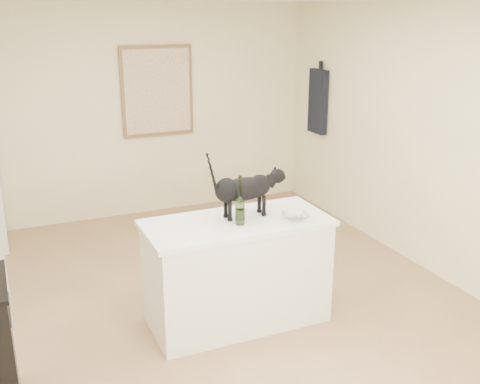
{
  "coord_description": "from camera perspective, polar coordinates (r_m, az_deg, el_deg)",
  "views": [
    {
      "loc": [
        -1.59,
        -4.11,
        2.53
      ],
      "look_at": [
        0.15,
        -0.15,
        1.12
      ],
      "focal_mm": 42.53,
      "sensor_mm": 36.0,
      "label": 1
    }
  ],
  "objects": [
    {
      "name": "floor",
      "position": [
        5.08,
        -2.28,
        -11.82
      ],
      "size": [
        5.5,
        5.5,
        0.0
      ],
      "primitive_type": "plane",
      "color": "#A48057",
      "rests_on": "ground"
    },
    {
      "name": "wall_back",
      "position": [
        7.15,
        -10.6,
        7.82
      ],
      "size": [
        4.5,
        0.0,
        4.5
      ],
      "primitive_type": "plane",
      "rotation": [
        1.57,
        0.0,
        0.0
      ],
      "color": "beige",
      "rests_on": "ground"
    },
    {
      "name": "wall_front",
      "position": [
        2.43,
        22.66,
        -13.89
      ],
      "size": [
        4.5,
        0.0,
        4.5
      ],
      "primitive_type": "plane",
      "rotation": [
        -1.57,
        0.0,
        0.0
      ],
      "color": "beige",
      "rests_on": "ground"
    },
    {
      "name": "wall_right",
      "position": [
        5.76,
        18.93,
        4.73
      ],
      "size": [
        0.0,
        5.5,
        5.5
      ],
      "primitive_type": "plane",
      "rotation": [
        1.57,
        0.0,
        -1.57
      ],
      "color": "beige",
      "rests_on": "ground"
    },
    {
      "name": "island_base",
      "position": [
        4.75,
        -0.31,
        -8.19
      ],
      "size": [
        1.44,
        0.67,
        0.86
      ],
      "primitive_type": "cube",
      "color": "white",
      "rests_on": "floor"
    },
    {
      "name": "island_top",
      "position": [
        4.57,
        -0.32,
        -3.12
      ],
      "size": [
        1.5,
        0.7,
        0.04
      ],
      "primitive_type": "cube",
      "color": "white",
      "rests_on": "island_base"
    },
    {
      "name": "artwork_frame",
      "position": [
        7.16,
        -8.29,
        9.97
      ],
      "size": [
        0.9,
        0.03,
        1.1
      ],
      "primitive_type": "cube",
      "color": "brown",
      "rests_on": "wall_back"
    },
    {
      "name": "artwork_canvas",
      "position": [
        7.14,
        -8.25,
        9.96
      ],
      "size": [
        0.82,
        0.0,
        1.02
      ],
      "primitive_type": "cube",
      "color": "beige",
      "rests_on": "wall_back"
    },
    {
      "name": "hanging_garment",
      "position": [
        7.32,
        7.82,
        8.98
      ],
      "size": [
        0.08,
        0.34,
        0.8
      ],
      "primitive_type": "cube",
      "color": "black",
      "rests_on": "wall_right"
    },
    {
      "name": "black_cat",
      "position": [
        4.58,
        0.38,
        -0.01
      ],
      "size": [
        0.6,
        0.19,
        0.42
      ],
      "primitive_type": null,
      "rotation": [
        0.0,
        0.0,
        -0.01
      ],
      "color": "black",
      "rests_on": "island_top"
    },
    {
      "name": "wine_bottle",
      "position": [
        4.42,
        0.0,
        -1.15
      ],
      "size": [
        0.08,
        0.08,
        0.35
      ],
      "primitive_type": "cylinder",
      "rotation": [
        0.0,
        0.0,
        -0.13
      ],
      "color": "#2C4E1F",
      "rests_on": "island_top"
    },
    {
      "name": "glass_bowl",
      "position": [
        4.59,
        5.56,
        -2.48
      ],
      "size": [
        0.26,
        0.26,
        0.05
      ],
      "primitive_type": "imported",
      "rotation": [
        0.0,
        0.0,
        -0.28
      ],
      "color": "white",
      "rests_on": "island_top"
    }
  ]
}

